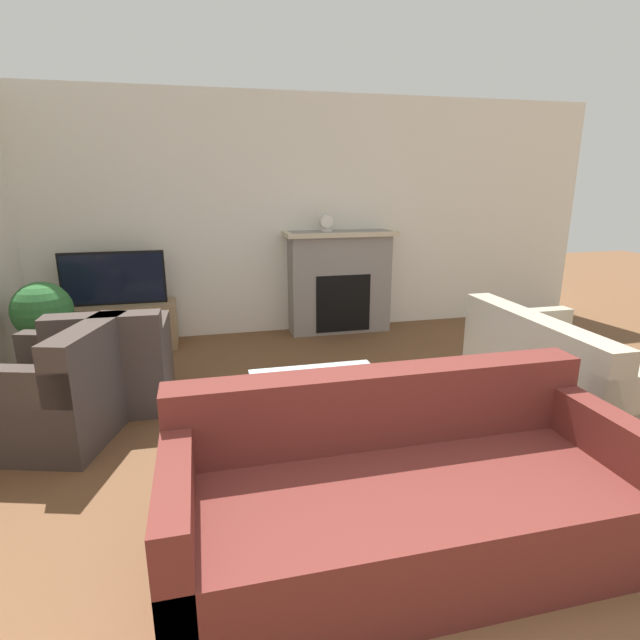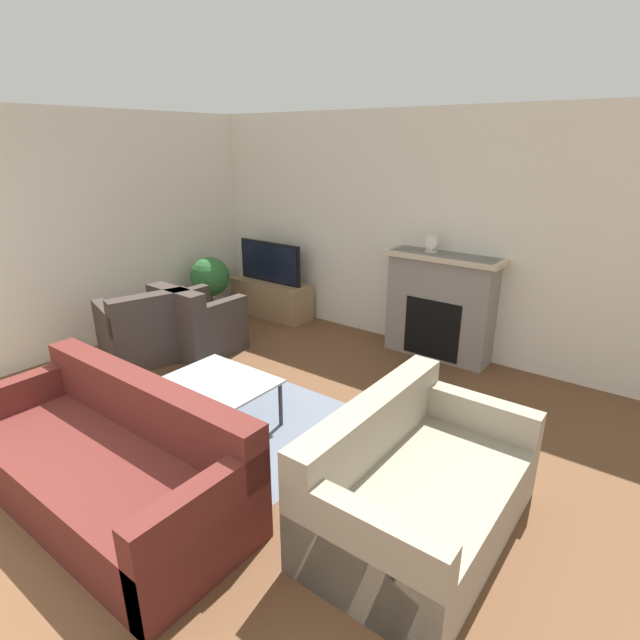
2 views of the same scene
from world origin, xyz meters
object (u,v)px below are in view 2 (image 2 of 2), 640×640
object	(u,v)px
coffee_table	(223,383)
potted_plant	(210,281)
couch_sectional	(110,465)
armchair_by_window	(145,333)
couch_loveseat	(415,489)
armchair_accent	(197,327)
tv	(270,262)
mantel_clock	(432,243)

from	to	relation	value
coffee_table	potted_plant	size ratio (longest dim) A/B	1.03
couch_sectional	armchair_by_window	world-z (taller)	same
coffee_table	couch_loveseat	bearing A→B (deg)	-3.95
armchair_accent	potted_plant	distance (m)	1.13
tv	armchair_by_window	bearing A→B (deg)	-94.14
couch_sectional	armchair_by_window	distance (m)	2.49
couch_sectional	potted_plant	xyz separation A→B (m)	(-2.30, 2.92, 0.27)
couch_sectional	potted_plant	size ratio (longest dim) A/B	2.52
coffee_table	mantel_clock	distance (m)	2.75
armchair_accent	coffee_table	distance (m)	1.73
armchair_by_window	mantel_clock	size ratio (longest dim) A/B	5.56
armchair_accent	mantel_clock	world-z (taller)	mantel_clock
armchair_by_window	coffee_table	xyz separation A→B (m)	(1.77, -0.44, 0.09)
tv	armchair_by_window	xyz separation A→B (m)	(-0.14, -1.95, -0.47)
mantel_clock	tv	bearing A→B (deg)	-177.24
couch_sectional	armchair_by_window	xyz separation A→B (m)	(-1.91, 1.60, 0.01)
tv	armchair_accent	distance (m)	1.55
armchair_by_window	armchair_accent	world-z (taller)	same
couch_sectional	mantel_clock	world-z (taller)	mantel_clock
couch_loveseat	coffee_table	world-z (taller)	couch_loveseat
tv	mantel_clock	xyz separation A→B (m)	(2.32, 0.11, 0.52)
armchair_by_window	potted_plant	bearing A→B (deg)	-146.82
coffee_table	armchair_accent	bearing A→B (deg)	147.58
armchair_by_window	potted_plant	size ratio (longest dim) A/B	1.21
couch_loveseat	armchair_by_window	xyz separation A→B (m)	(-3.67, 0.57, 0.01)
tv	potted_plant	size ratio (longest dim) A/B	1.18
armchair_accent	mantel_clock	distance (m)	2.85
armchair_accent	coffee_table	bearing A→B (deg)	149.38
armchair_accent	mantel_clock	xyz separation A→B (m)	(2.15, 1.58, 0.99)
couch_loveseat	tv	bearing A→B (deg)	54.43
couch_sectional	couch_loveseat	world-z (taller)	same
coffee_table	mantel_clock	size ratio (longest dim) A/B	4.73
armchair_accent	couch_sectional	bearing A→B (deg)	129.25
couch_sectional	armchair_accent	world-z (taller)	same
armchair_by_window	mantel_clock	bearing A→B (deg)	146.62
couch_sectional	armchair_accent	size ratio (longest dim) A/B	2.62
couch_loveseat	coffee_table	distance (m)	1.91
couch_sectional	couch_loveseat	size ratio (longest dim) A/B	1.40
couch_sectional	couch_loveseat	distance (m)	2.04
couch_loveseat	armchair_by_window	size ratio (longest dim) A/B	1.49
tv	potted_plant	distance (m)	0.85
tv	coffee_table	size ratio (longest dim) A/B	1.15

